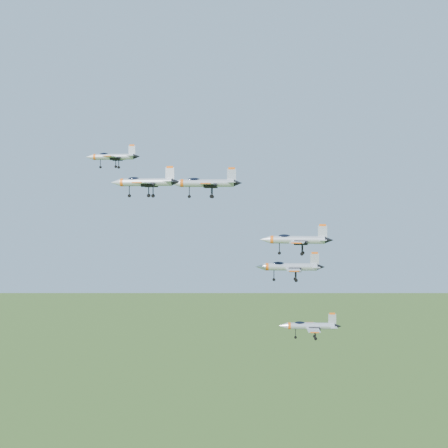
# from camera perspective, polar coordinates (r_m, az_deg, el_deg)

# --- Properties ---
(jet_lead) EXTENTS (13.03, 10.90, 3.49)m
(jet_lead) POSITION_cam_1_polar(r_m,az_deg,el_deg) (147.79, -10.20, 6.08)
(jet_lead) COLOR silver
(jet_left_high) EXTENTS (13.95, 11.77, 3.76)m
(jet_left_high) POSITION_cam_1_polar(r_m,az_deg,el_deg) (119.87, -1.75, 3.78)
(jet_left_high) COLOR silver
(jet_right_high) EXTENTS (12.60, 10.42, 3.37)m
(jet_right_high) POSITION_cam_1_polar(r_m,az_deg,el_deg) (107.55, -7.30, 3.83)
(jet_right_high) COLOR silver
(jet_left_low) EXTENTS (13.56, 11.47, 3.66)m
(jet_left_low) POSITION_cam_1_polar(r_m,az_deg,el_deg) (122.77, 5.97, -3.90)
(jet_left_low) COLOR silver
(jet_right_low) EXTENTS (12.41, 10.30, 3.31)m
(jet_right_low) POSITION_cam_1_polar(r_m,az_deg,el_deg) (105.08, 6.54, -1.43)
(jet_right_low) COLOR silver
(jet_trail) EXTENTS (11.98, 10.13, 3.23)m
(jet_trail) POSITION_cam_1_polar(r_m,az_deg,el_deg) (122.27, 7.79, -9.21)
(jet_trail) COLOR silver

